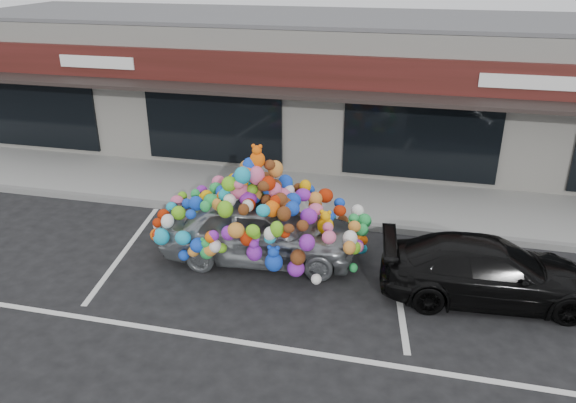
# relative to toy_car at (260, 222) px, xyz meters

# --- Properties ---
(ground) EXTENTS (90.00, 90.00, 0.00)m
(ground) POSITION_rel_toy_car_xyz_m (0.16, -0.56, -0.87)
(ground) COLOR black
(ground) RESTS_ON ground
(shop_building) EXTENTS (24.00, 7.20, 4.31)m
(shop_building) POSITION_rel_toy_car_xyz_m (0.16, 7.88, 1.29)
(shop_building) COLOR silver
(shop_building) RESTS_ON ground
(sidewalk) EXTENTS (26.00, 3.00, 0.15)m
(sidewalk) POSITION_rel_toy_car_xyz_m (0.16, 3.44, -0.80)
(sidewalk) COLOR gray
(sidewalk) RESTS_ON ground
(kerb) EXTENTS (26.00, 0.18, 0.16)m
(kerb) POSITION_rel_toy_car_xyz_m (0.16, 1.94, -0.80)
(kerb) COLOR slate
(kerb) RESTS_ON ground
(parking_stripe_left) EXTENTS (0.73, 4.37, 0.01)m
(parking_stripe_left) POSITION_rel_toy_car_xyz_m (-3.04, -0.36, -0.87)
(parking_stripe_left) COLOR silver
(parking_stripe_left) RESTS_ON ground
(parking_stripe_mid) EXTENTS (0.73, 4.37, 0.01)m
(parking_stripe_mid) POSITION_rel_toy_car_xyz_m (2.96, -0.36, -0.87)
(parking_stripe_mid) COLOR silver
(parking_stripe_mid) RESTS_ON ground
(lane_line) EXTENTS (14.00, 0.12, 0.01)m
(lane_line) POSITION_rel_toy_car_xyz_m (2.16, -2.86, -0.87)
(lane_line) COLOR silver
(lane_line) RESTS_ON ground
(toy_car) EXTENTS (3.00, 4.57, 2.57)m
(toy_car) POSITION_rel_toy_car_xyz_m (0.00, 0.00, 0.00)
(toy_car) COLOR #989EA2
(toy_car) RESTS_ON ground
(black_sedan) EXTENTS (2.05, 4.22, 1.18)m
(black_sedan) POSITION_rel_toy_car_xyz_m (4.65, -0.44, -0.28)
(black_sedan) COLOR black
(black_sedan) RESTS_ON ground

